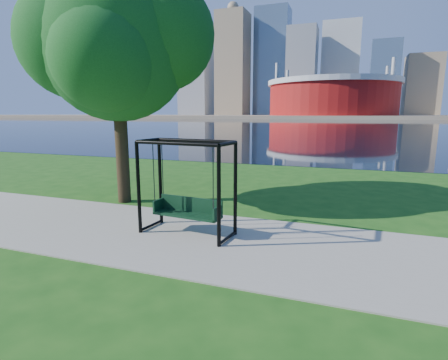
% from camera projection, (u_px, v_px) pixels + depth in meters
% --- Properties ---
extents(ground, '(900.00, 900.00, 0.00)m').
position_uv_depth(ground, '(214.00, 233.00, 8.65)').
color(ground, '#1E5114').
rests_on(ground, ground).
extents(path, '(120.00, 4.00, 0.03)m').
position_uv_depth(path, '(206.00, 240.00, 8.18)').
color(path, '#9E937F').
rests_on(path, ground).
extents(river, '(900.00, 180.00, 0.02)m').
position_uv_depth(river, '(341.00, 124.00, 102.87)').
color(river, black).
rests_on(river, ground).
extents(far_bank, '(900.00, 228.00, 2.00)m').
position_uv_depth(far_bank, '(348.00, 116.00, 291.15)').
color(far_bank, '#937F60').
rests_on(far_bank, ground).
extents(stadium, '(83.00, 83.00, 32.00)m').
position_uv_depth(stadium, '(332.00, 96.00, 226.44)').
color(stadium, maroon).
rests_on(stadium, far_bank).
extents(skyline, '(392.00, 66.00, 96.50)m').
position_uv_depth(skyline, '(346.00, 75.00, 298.46)').
color(skyline, gray).
rests_on(skyline, far_bank).
extents(swing, '(2.34, 1.19, 2.31)m').
position_uv_depth(swing, '(187.00, 190.00, 8.41)').
color(swing, black).
rests_on(swing, ground).
extents(park_tree, '(5.90, 5.33, 7.33)m').
position_uv_depth(park_tree, '(116.00, 43.00, 10.92)').
color(park_tree, black).
rests_on(park_tree, ground).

